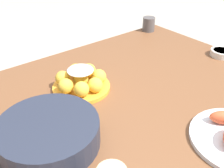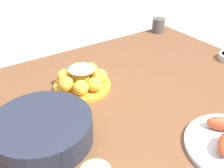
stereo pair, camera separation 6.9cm
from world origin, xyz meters
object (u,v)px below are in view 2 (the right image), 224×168
(serving_bowl, at_px, (43,130))
(cup_near, at_px, (158,25))
(dining_table, at_px, (142,118))
(cake_plate, at_px, (82,80))

(serving_bowl, bearing_deg, cup_near, -151.44)
(dining_table, distance_m, cup_near, 0.71)
(dining_table, xyz_separation_m, cup_near, (-0.50, -0.48, 0.13))
(cake_plate, distance_m, cup_near, 0.72)
(cup_near, bearing_deg, cake_plate, 23.71)
(dining_table, height_order, cup_near, cup_near)
(cup_near, bearing_deg, dining_table, 43.61)
(dining_table, relative_size, cake_plate, 5.49)
(cake_plate, xyz_separation_m, serving_bowl, (0.23, 0.20, 0.01))
(dining_table, relative_size, cup_near, 15.17)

